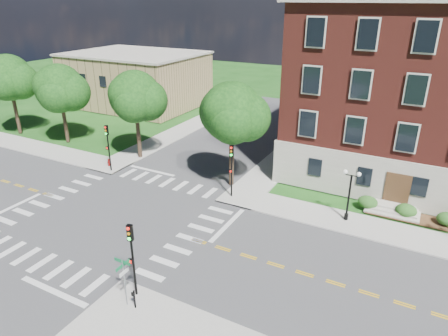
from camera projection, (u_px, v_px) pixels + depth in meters
The scene contains 19 objects.
ground at pixel (116, 216), 32.72m from camera, with size 160.00×160.00×0.00m, color #184814.
road_ew at pixel (116, 216), 32.71m from camera, with size 90.00×12.00×0.01m, color #3D3D3F.
road_ns at pixel (116, 216), 32.71m from camera, with size 12.00×90.00×0.01m, color #3D3D3F.
sidewalk_ne at pixel (347, 182), 38.54m from camera, with size 34.00×34.00×0.12m.
sidewalk_nw at pixel (107, 135), 51.80m from camera, with size 34.00×34.00×0.12m.
crosswalk_east at pixel (190, 239), 29.61m from camera, with size 2.20×10.20×0.02m, color silver, non-canonical shape.
stop_bar_east at pixel (228, 225), 31.36m from camera, with size 0.40×5.50×0.00m, color silver.
secondary_building at pixel (137, 79), 64.86m from camera, with size 20.40×15.40×8.30m.
tree_a at pixel (9, 78), 49.43m from camera, with size 5.70×5.70×10.06m.
tree_b at pixel (60, 88), 46.47m from camera, with size 5.64×5.64×9.43m.
tree_c at pixel (135, 96), 41.79m from camera, with size 5.42×5.42×9.54m.
tree_d at pixel (232, 112), 35.22m from camera, with size 5.47×5.47×9.77m.
traffic_signal_se at pixel (132, 251), 22.69m from camera, with size 0.35×0.40×4.80m.
traffic_signal_ne at pixel (232, 164), 34.49m from camera, with size 0.37×0.44×4.80m.
traffic_signal_nw at pixel (108, 142), 39.79m from camera, with size 0.36×0.40×4.80m.
twin_lamp_west at pixel (349, 192), 31.00m from camera, with size 1.36×0.36×4.23m.
street_sign_pole at pixel (124, 274), 22.23m from camera, with size 1.10×1.10×3.10m.
push_button_post at pixel (134, 298), 22.58m from camera, with size 0.14×0.21×1.20m.
fire_hydrant at pixel (109, 162), 42.02m from camera, with size 0.35×0.35×0.75m.
Camera 1 is at (21.25, -21.01, 16.49)m, focal length 32.00 mm.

